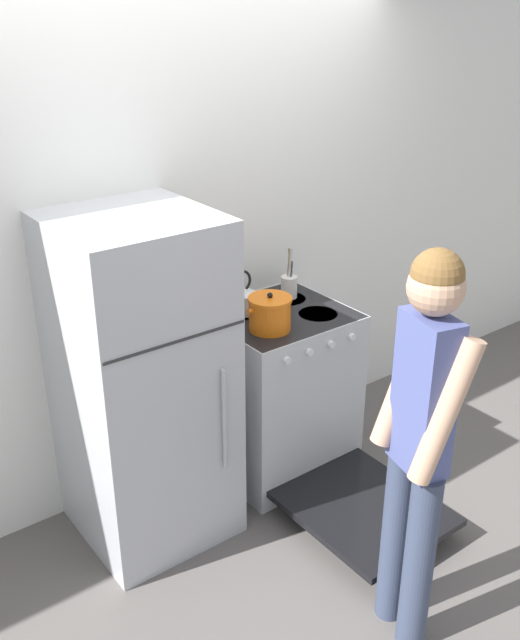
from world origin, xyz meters
The scene contains 8 objects.
ground_plane centered at (0.00, 0.00, 0.00)m, with size 14.00×14.00×0.00m, color #5B5654.
wall_back centered at (0.00, 0.03, 1.27)m, with size 10.00×0.06×2.55m.
refrigerator centered at (-0.52, -0.34, 0.81)m, with size 0.68×0.71×1.61m.
stove_range centered at (0.30, -0.36, 0.46)m, with size 0.71×1.40×0.94m.
dutch_oven_pot centered at (0.14, -0.45, 1.02)m, with size 0.26×0.22×0.20m.
tea_kettle centered at (0.15, -0.19, 1.01)m, with size 0.20×0.16×0.23m.
utensil_jar centered at (0.48, -0.19, 1.01)m, with size 0.09×0.09×0.28m.
person centered at (-0.01, -1.56, 0.97)m, with size 0.33×0.39×1.70m.
Camera 1 is at (-1.83, -2.98, 2.46)m, focal length 40.00 mm.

